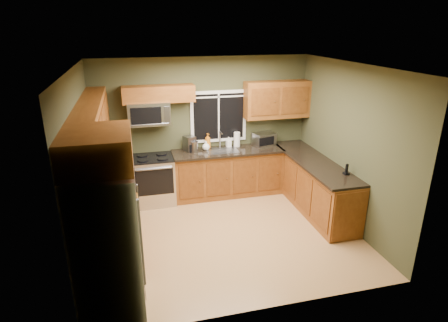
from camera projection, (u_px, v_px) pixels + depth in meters
name	position (u px, v px, depth m)	size (l,w,h in m)	color
floor	(226.00, 233.00, 6.20)	(4.20, 4.20, 0.00)	#AB7D4B
ceiling	(227.00, 66.00, 5.26)	(4.20, 4.20, 0.00)	white
back_wall	(204.00, 127.00, 7.37)	(4.20, 4.20, 0.00)	#3A3D25
front_wall	(267.00, 210.00, 4.09)	(4.20, 4.20, 0.00)	#3A3D25
left_wall	(82.00, 169.00, 5.25)	(3.60, 3.60, 0.00)	#3A3D25
right_wall	(349.00, 146.00, 6.21)	(3.60, 3.60, 0.00)	#3A3D25
window	(219.00, 116.00, 7.35)	(1.12, 0.03, 1.02)	white
base_cabinets_left	(112.00, 208.00, 6.06)	(0.60, 2.65, 0.90)	brown
countertop_left	(110.00, 182.00, 5.90)	(0.65, 2.65, 0.04)	black
base_cabinets_back	(228.00, 173.00, 7.50)	(2.17, 0.60, 0.90)	brown
countertop_back	(228.00, 151.00, 7.32)	(2.17, 0.65, 0.04)	black
base_cabinets_peninsula	(313.00, 185.00, 6.94)	(0.60, 2.52, 0.90)	brown
countertop_peninsula	(313.00, 161.00, 6.78)	(0.65, 2.50, 0.04)	black
upper_cabinets_left	(92.00, 125.00, 5.54)	(0.33, 2.65, 0.72)	brown
upper_cabinets_back_left	(159.00, 94.00, 6.77)	(1.30, 0.33, 0.30)	brown
upper_cabinets_back_right	(277.00, 100.00, 7.37)	(1.30, 0.33, 0.72)	brown
upper_cabinet_over_fridge	(97.00, 149.00, 3.91)	(0.72, 0.90, 0.38)	brown
refrigerator	(108.00, 242.00, 4.30)	(0.74, 0.90, 1.80)	#B7B7BC
range	(154.00, 180.00, 7.13)	(0.76, 0.69, 0.94)	#B7B7BC
microwave	(149.00, 113.00, 6.82)	(0.76, 0.41, 0.42)	#B7B7BC
sink	(222.00, 150.00, 7.29)	(0.60, 0.42, 0.36)	slate
toaster_oven	(264.00, 139.00, 7.57)	(0.48, 0.41, 0.26)	#B7B7BC
coffee_maker	(190.00, 144.00, 7.21)	(0.25, 0.29, 0.30)	slate
kettle	(194.00, 146.00, 7.17)	(0.17, 0.17, 0.26)	#B7B7BC
paper_towel_roll	(237.00, 139.00, 7.50)	(0.14, 0.14, 0.32)	white
soap_bottle_a	(208.00, 141.00, 7.37)	(0.12, 0.12, 0.30)	orange
soap_bottle_b	(229.00, 142.00, 7.48)	(0.09, 0.09, 0.20)	white
soap_bottle_c	(206.00, 146.00, 7.30)	(0.14, 0.14, 0.18)	white
cordless_phone	(346.00, 171.00, 6.12)	(0.09, 0.09, 0.18)	black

